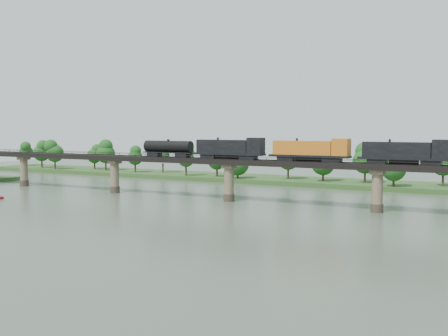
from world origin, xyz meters
The scene contains 6 objects.
ground centered at (0.00, 0.00, 0.00)m, with size 400.00×400.00×0.00m, color #3B493A.
far_bank centered at (0.00, 85.00, 0.80)m, with size 300.00×24.00×1.60m, color #284B1E.
bridge centered at (0.00, 30.00, 5.46)m, with size 236.00×30.00×11.50m.
bridge_superstructure centered at (0.00, 30.00, 11.79)m, with size 220.00×4.90×0.75m.
far_treeline centered at (-8.21, 80.52, 8.83)m, with size 289.06×17.54×13.60m.
freight_train centered at (15.38, 30.00, 14.28)m, with size 84.54×3.29×5.82m.
Camera 1 is at (73.28, -102.17, 20.08)m, focal length 45.00 mm.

